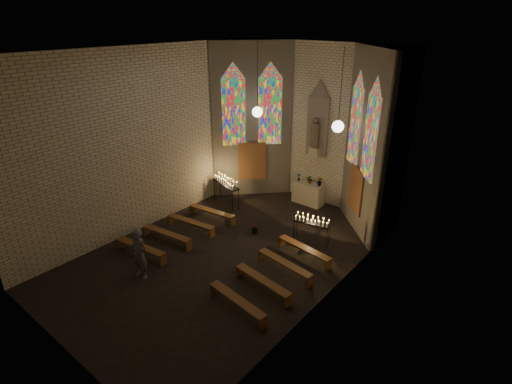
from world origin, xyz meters
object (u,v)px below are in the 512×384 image
altar (308,193)px  aisle_flower_pot (255,228)px  visitor (139,254)px  votive_stand_left (226,182)px  votive_stand_right (312,221)px

altar → aisle_flower_pot: (-0.17, -3.66, -0.28)m
altar → visitor: 8.35m
votive_stand_left → altar: bearing=56.0°
votive_stand_left → votive_stand_right: votive_stand_left is taller
votive_stand_right → visitor: visitor is taller
votive_stand_left → votive_stand_right: 4.82m
aisle_flower_pot → votive_stand_right: size_ratio=0.31×
votive_stand_left → votive_stand_right: (4.80, -0.43, -0.18)m
altar → visitor: visitor is taller
aisle_flower_pot → visitor: visitor is taller
visitor → aisle_flower_pot: bearing=65.2°
aisle_flower_pot → votive_stand_left: votive_stand_left is taller
aisle_flower_pot → votive_stand_left: bearing=155.0°
visitor → votive_stand_right: bearing=48.1°
altar → votive_stand_right: votive_stand_right is taller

